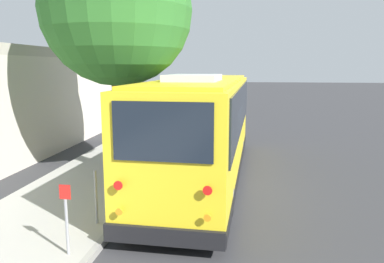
# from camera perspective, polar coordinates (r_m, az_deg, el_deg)

# --- Properties ---
(ground_plane) EXTENTS (160.00, 160.00, 0.00)m
(ground_plane) POSITION_cam_1_polar(r_m,az_deg,el_deg) (11.63, 3.32, -8.73)
(ground_plane) COLOR #333335
(sidewalk_slab) EXTENTS (80.00, 3.52, 0.15)m
(sidewalk_slab) POSITION_cam_1_polar(r_m,az_deg,el_deg) (12.49, -14.80, -7.37)
(sidewalk_slab) COLOR #A3A099
(sidewalk_slab) RESTS_ON ground
(curb_strip) EXTENTS (80.00, 0.14, 0.15)m
(curb_strip) POSITION_cam_1_polar(r_m,az_deg,el_deg) (11.93, -6.57, -7.93)
(curb_strip) COLOR gray
(curb_strip) RESTS_ON ground
(shuttle_bus) EXTENTS (11.00, 2.88, 3.49)m
(shuttle_bus) POSITION_cam_1_polar(r_m,az_deg,el_deg) (12.27, 1.75, 1.26)
(shuttle_bus) COLOR yellow
(shuttle_bus) RESTS_ON ground
(parked_sedan_silver) EXTENTS (4.27, 1.82, 1.32)m
(parked_sedan_silver) POSITION_cam_1_polar(r_m,az_deg,el_deg) (25.20, 4.05, 2.80)
(parked_sedan_silver) COLOR #A8AAAF
(parked_sedan_silver) RESTS_ON ground
(parked_sedan_tan) EXTENTS (4.53, 2.01, 1.27)m
(parked_sedan_tan) POSITION_cam_1_polar(r_m,az_deg,el_deg) (32.54, 4.41, 4.36)
(parked_sedan_tan) COLOR tan
(parked_sedan_tan) RESTS_ON ground
(street_tree) EXTENTS (4.84, 4.84, 8.48)m
(street_tree) POSITION_cam_1_polar(r_m,az_deg,el_deg) (12.95, -11.21, 18.98)
(street_tree) COLOR brown
(street_tree) RESTS_ON sidewalk_slab
(sign_post_near) EXTENTS (0.06, 0.22, 1.39)m
(sign_post_near) POSITION_cam_1_polar(r_m,az_deg,el_deg) (7.65, -18.58, -12.48)
(sign_post_near) COLOR gray
(sign_post_near) RESTS_ON sidewalk_slab
(sign_post_far) EXTENTS (0.06, 0.06, 1.26)m
(sign_post_far) POSITION_cam_1_polar(r_m,az_deg,el_deg) (8.91, -14.42, -9.64)
(sign_post_far) COLOR gray
(sign_post_far) RESTS_ON sidewalk_slab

